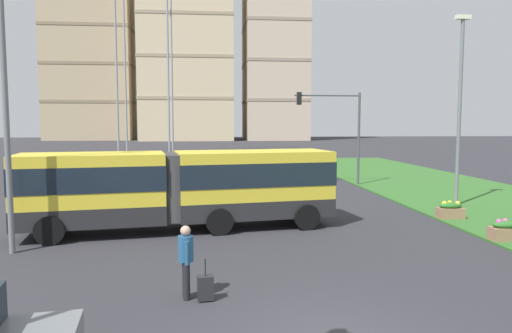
{
  "coord_description": "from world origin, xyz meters",
  "views": [
    {
      "loc": [
        -2.29,
        -8.46,
        4.12
      ],
      "look_at": [
        -0.21,
        12.34,
        2.2
      ],
      "focal_mm": 33.55,
      "sensor_mm": 36.0,
      "label": 1
    }
  ],
  "objects_px": {
    "articulated_bus": "(181,187)",
    "apartment_tower_centre": "(274,47)",
    "traffic_light_far_right": "(338,121)",
    "apartment_tower_westcentre": "(187,42)",
    "streetlight_median": "(460,103)",
    "apartment_tower_west": "(92,50)",
    "streetlight_left": "(5,96)",
    "rolling_suitcase": "(205,288)",
    "car_black_sedan": "(146,179)",
    "flower_planter_3": "(450,210)",
    "pedestrian_crossing": "(186,257)",
    "flower_planter_2": "(506,230)"
  },
  "relations": [
    {
      "from": "streetlight_left",
      "to": "apartment_tower_centre",
      "type": "relative_size",
      "value": 0.2
    },
    {
      "from": "rolling_suitcase",
      "to": "apartment_tower_centre",
      "type": "bearing_deg",
      "value": 81.26
    },
    {
      "from": "flower_planter_3",
      "to": "apartment_tower_westcentre",
      "type": "relative_size",
      "value": 0.02
    },
    {
      "from": "streetlight_median",
      "to": "apartment_tower_west",
      "type": "relative_size",
      "value": 0.21
    },
    {
      "from": "car_black_sedan",
      "to": "rolling_suitcase",
      "type": "relative_size",
      "value": 4.66
    },
    {
      "from": "flower_planter_3",
      "to": "traffic_light_far_right",
      "type": "height_order",
      "value": "traffic_light_far_right"
    },
    {
      "from": "pedestrian_crossing",
      "to": "streetlight_left",
      "type": "xyz_separation_m",
      "value": [
        -5.66,
        4.51,
        3.94
      ]
    },
    {
      "from": "pedestrian_crossing",
      "to": "streetlight_left",
      "type": "bearing_deg",
      "value": 141.49
    },
    {
      "from": "car_black_sedan",
      "to": "apartment_tower_centre",
      "type": "xyz_separation_m",
      "value": [
        19.84,
        87.12,
        21.56
      ]
    },
    {
      "from": "flower_planter_2",
      "to": "apartment_tower_westcentre",
      "type": "xyz_separation_m",
      "value": [
        -15.01,
        99.99,
        22.56
      ]
    },
    {
      "from": "car_black_sedan",
      "to": "apartment_tower_west",
      "type": "distance_m",
      "value": 96.79
    },
    {
      "from": "car_black_sedan",
      "to": "streetlight_left",
      "type": "relative_size",
      "value": 0.5
    },
    {
      "from": "pedestrian_crossing",
      "to": "streetlight_median",
      "type": "xyz_separation_m",
      "value": [
        12.66,
        11.12,
        4.05
      ]
    },
    {
      "from": "apartment_tower_west",
      "to": "flower_planter_3",
      "type": "bearing_deg",
      "value": -69.49
    },
    {
      "from": "articulated_bus",
      "to": "traffic_light_far_right",
      "type": "bearing_deg",
      "value": 52.08
    },
    {
      "from": "articulated_bus",
      "to": "flower_planter_3",
      "type": "height_order",
      "value": "articulated_bus"
    },
    {
      "from": "pedestrian_crossing",
      "to": "rolling_suitcase",
      "type": "bearing_deg",
      "value": -23.96
    },
    {
      "from": "flower_planter_2",
      "to": "streetlight_left",
      "type": "distance_m",
      "value": 17.04
    },
    {
      "from": "flower_planter_2",
      "to": "apartment_tower_west",
      "type": "distance_m",
      "value": 113.78
    },
    {
      "from": "traffic_light_far_right",
      "to": "streetlight_left",
      "type": "height_order",
      "value": "streetlight_left"
    },
    {
      "from": "articulated_bus",
      "to": "rolling_suitcase",
      "type": "xyz_separation_m",
      "value": [
        0.94,
        -7.55,
        -1.34
      ]
    },
    {
      "from": "streetlight_left",
      "to": "apartment_tower_centre",
      "type": "height_order",
      "value": "apartment_tower_centre"
    },
    {
      "from": "car_black_sedan",
      "to": "apartment_tower_westcentre",
      "type": "relative_size",
      "value": 0.1
    },
    {
      "from": "flower_planter_3",
      "to": "pedestrian_crossing",
      "type": "bearing_deg",
      "value": -143.11
    },
    {
      "from": "streetlight_left",
      "to": "rolling_suitcase",
      "type": "bearing_deg",
      "value": -37.59
    },
    {
      "from": "rolling_suitcase",
      "to": "traffic_light_far_right",
      "type": "bearing_deg",
      "value": 66.64
    },
    {
      "from": "streetlight_left",
      "to": "apartment_tower_centre",
      "type": "distance_m",
      "value": 104.49
    },
    {
      "from": "streetlight_left",
      "to": "apartment_tower_west",
      "type": "relative_size",
      "value": 0.21
    },
    {
      "from": "flower_planter_3",
      "to": "streetlight_left",
      "type": "height_order",
      "value": "streetlight_left"
    },
    {
      "from": "flower_planter_2",
      "to": "apartment_tower_west",
      "type": "height_order",
      "value": "apartment_tower_west"
    },
    {
      "from": "car_black_sedan",
      "to": "traffic_light_far_right",
      "type": "height_order",
      "value": "traffic_light_far_right"
    },
    {
      "from": "pedestrian_crossing",
      "to": "rolling_suitcase",
      "type": "relative_size",
      "value": 1.79
    },
    {
      "from": "pedestrian_crossing",
      "to": "flower_planter_2",
      "type": "distance_m",
      "value": 11.58
    },
    {
      "from": "rolling_suitcase",
      "to": "flower_planter_2",
      "type": "bearing_deg",
      "value": 23.35
    },
    {
      "from": "apartment_tower_centre",
      "to": "apartment_tower_west",
      "type": "bearing_deg",
      "value": 174.35
    },
    {
      "from": "flower_planter_2",
      "to": "apartment_tower_centre",
      "type": "bearing_deg",
      "value": 86.67
    },
    {
      "from": "rolling_suitcase",
      "to": "articulated_bus",
      "type": "bearing_deg",
      "value": 97.11
    },
    {
      "from": "apartment_tower_west",
      "to": "apartment_tower_centre",
      "type": "xyz_separation_m",
      "value": [
        43.8,
        -4.33,
        0.81
      ]
    },
    {
      "from": "traffic_light_far_right",
      "to": "apartment_tower_westcentre",
      "type": "height_order",
      "value": "apartment_tower_westcentre"
    },
    {
      "from": "streetlight_median",
      "to": "apartment_tower_westcentre",
      "type": "height_order",
      "value": "apartment_tower_westcentre"
    },
    {
      "from": "articulated_bus",
      "to": "apartment_tower_centre",
      "type": "relative_size",
      "value": 0.27
    },
    {
      "from": "streetlight_median",
      "to": "apartment_tower_west",
      "type": "distance_m",
      "value": 107.34
    },
    {
      "from": "car_black_sedan",
      "to": "apartment_tower_west",
      "type": "height_order",
      "value": "apartment_tower_west"
    },
    {
      "from": "flower_planter_2",
      "to": "apartment_tower_west",
      "type": "bearing_deg",
      "value": 109.83
    },
    {
      "from": "rolling_suitcase",
      "to": "apartment_tower_west",
      "type": "xyz_separation_m",
      "value": [
        -27.61,
        109.64,
        21.19
      ]
    },
    {
      "from": "articulated_bus",
      "to": "rolling_suitcase",
      "type": "distance_m",
      "value": 7.72
    },
    {
      "from": "streetlight_median",
      "to": "apartment_tower_westcentre",
      "type": "relative_size",
      "value": 0.2
    },
    {
      "from": "flower_planter_2",
      "to": "apartment_tower_westcentre",
      "type": "relative_size",
      "value": 0.02
    },
    {
      "from": "rolling_suitcase",
      "to": "pedestrian_crossing",
      "type": "bearing_deg",
      "value": 156.04
    },
    {
      "from": "car_black_sedan",
      "to": "pedestrian_crossing",
      "type": "distance_m",
      "value": 18.27
    }
  ]
}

